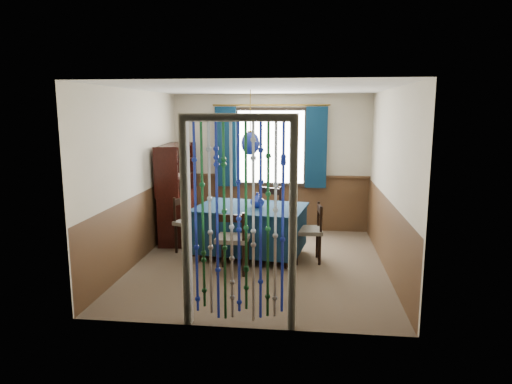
# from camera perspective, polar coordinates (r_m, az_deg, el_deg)

# --- Properties ---
(floor) EXTENTS (4.00, 4.00, 0.00)m
(floor) POSITION_cam_1_polar(r_m,az_deg,el_deg) (6.73, 0.41, -8.96)
(floor) COLOR brown
(floor) RESTS_ON ground
(ceiling) EXTENTS (4.00, 4.00, 0.00)m
(ceiling) POSITION_cam_1_polar(r_m,az_deg,el_deg) (6.37, 0.44, 12.81)
(ceiling) COLOR silver
(ceiling) RESTS_ON ground
(wall_back) EXTENTS (3.60, 0.00, 3.60)m
(wall_back) POSITION_cam_1_polar(r_m,az_deg,el_deg) (8.41, 1.88, 3.63)
(wall_back) COLOR beige
(wall_back) RESTS_ON ground
(wall_front) EXTENTS (3.60, 0.00, 3.60)m
(wall_front) POSITION_cam_1_polar(r_m,az_deg,el_deg) (4.48, -2.29, -2.16)
(wall_front) COLOR beige
(wall_front) RESTS_ON ground
(wall_left) EXTENTS (0.00, 4.00, 4.00)m
(wall_left) POSITION_cam_1_polar(r_m,az_deg,el_deg) (6.86, -14.70, 1.82)
(wall_left) COLOR beige
(wall_left) RESTS_ON ground
(wall_right) EXTENTS (0.00, 4.00, 4.00)m
(wall_right) POSITION_cam_1_polar(r_m,az_deg,el_deg) (6.50, 16.42, 1.28)
(wall_right) COLOR beige
(wall_right) RESTS_ON ground
(wainscot_back) EXTENTS (3.60, 0.00, 3.60)m
(wainscot_back) POSITION_cam_1_polar(r_m,az_deg,el_deg) (8.51, 1.84, -1.40)
(wainscot_back) COLOR #4A301C
(wainscot_back) RESTS_ON ground
(wainscot_front) EXTENTS (3.60, 0.00, 3.60)m
(wainscot_front) POSITION_cam_1_polar(r_m,az_deg,el_deg) (4.71, -2.20, -11.06)
(wainscot_front) COLOR #4A301C
(wainscot_front) RESTS_ON ground
(wainscot_left) EXTENTS (0.00, 4.00, 4.00)m
(wainscot_left) POSITION_cam_1_polar(r_m,az_deg,el_deg) (7.00, -14.31, -4.27)
(wainscot_left) COLOR #4A301C
(wainscot_left) RESTS_ON ground
(wainscot_right) EXTENTS (0.00, 4.00, 4.00)m
(wainscot_right) POSITION_cam_1_polar(r_m,az_deg,el_deg) (6.65, 15.97, -5.11)
(wainscot_right) COLOR #4A301C
(wainscot_right) RESTS_ON ground
(window) EXTENTS (1.32, 0.12, 1.42)m
(window) POSITION_cam_1_polar(r_m,az_deg,el_deg) (8.33, 1.86, 5.64)
(window) COLOR black
(window) RESTS_ON wall_back
(doorway) EXTENTS (1.16, 0.12, 2.18)m
(doorway) POSITION_cam_1_polar(r_m,az_deg,el_deg) (4.59, -2.16, -4.44)
(doorway) COLOR silver
(doorway) RESTS_ON ground
(dining_table) EXTENTS (1.76, 1.35, 0.77)m
(dining_table) POSITION_cam_1_polar(r_m,az_deg,el_deg) (6.96, -0.68, -4.48)
(dining_table) COLOR #0B223A
(dining_table) RESTS_ON floor
(chair_near) EXTENTS (0.45, 0.43, 0.88)m
(chair_near) POSITION_cam_1_polar(r_m,az_deg,el_deg) (6.26, -2.98, -5.96)
(chair_near) COLOR black
(chair_near) RESTS_ON floor
(chair_far) EXTENTS (0.63, 0.62, 0.96)m
(chair_far) POSITION_cam_1_polar(r_m,az_deg,el_deg) (7.60, 1.09, -2.75)
(chair_far) COLOR black
(chair_far) RESTS_ON floor
(chair_left) EXTENTS (0.56, 0.57, 0.88)m
(chair_left) POSITION_cam_1_polar(r_m,az_deg,el_deg) (7.26, -8.28, -3.78)
(chair_left) COLOR black
(chair_left) RESTS_ON floor
(chair_right) EXTENTS (0.44, 0.46, 0.87)m
(chair_right) POSITION_cam_1_polar(r_m,az_deg,el_deg) (6.77, 6.71, -4.85)
(chair_right) COLOR black
(chair_right) RESTS_ON floor
(sideboard) EXTENTS (0.54, 1.29, 1.64)m
(sideboard) POSITION_cam_1_polar(r_m,az_deg,el_deg) (8.02, -9.83, -1.72)
(sideboard) COLOR black
(sideboard) RESTS_ON floor
(pendant_lamp) EXTENTS (0.27, 0.27, 0.94)m
(pendant_lamp) POSITION_cam_1_polar(r_m,az_deg,el_deg) (6.75, -0.70, 6.13)
(pendant_lamp) COLOR olive
(pendant_lamp) RESTS_ON ceiling
(vase_table) EXTENTS (0.25, 0.25, 0.20)m
(vase_table) POSITION_cam_1_polar(r_m,az_deg,el_deg) (6.82, 0.18, -1.08)
(vase_table) COLOR navy
(vase_table) RESTS_ON dining_table
(bowl_shelf) EXTENTS (0.21, 0.21, 0.05)m
(bowl_shelf) POSITION_cam_1_polar(r_m,az_deg,el_deg) (7.73, -9.92, 2.13)
(bowl_shelf) COLOR beige
(bowl_shelf) RESTS_ON sideboard
(vase_sideboard) EXTENTS (0.21, 0.21, 0.18)m
(vase_sideboard) POSITION_cam_1_polar(r_m,az_deg,el_deg) (8.22, -8.94, 0.97)
(vase_sideboard) COLOR beige
(vase_sideboard) RESTS_ON sideboard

